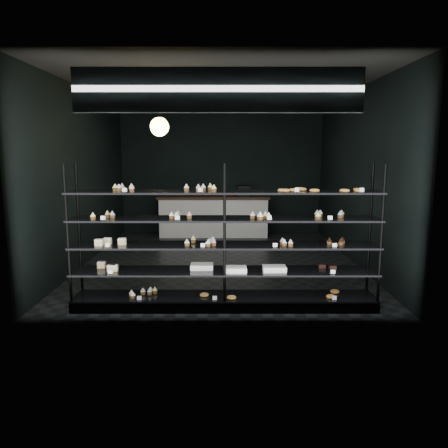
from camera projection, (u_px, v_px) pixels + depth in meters
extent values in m
cube|color=black|center=(220.00, 261.00, 8.27)|extent=(5.00, 6.00, 0.01)
cube|color=black|center=(220.00, 86.00, 7.74)|extent=(5.00, 6.00, 0.01)
cube|color=black|center=(221.00, 169.00, 10.96)|extent=(5.00, 0.01, 3.20)
cube|color=black|center=(218.00, 192.00, 5.05)|extent=(5.00, 0.01, 3.20)
cube|color=black|center=(84.00, 177.00, 8.00)|extent=(0.01, 6.00, 3.20)
cube|color=black|center=(356.00, 177.00, 8.01)|extent=(0.01, 6.00, 3.20)
cube|color=black|center=(224.00, 303.00, 5.85)|extent=(4.00, 0.50, 0.12)
cylinder|color=black|center=(68.00, 239.00, 5.47)|extent=(0.04, 0.04, 1.85)
cylinder|color=black|center=(79.00, 232.00, 5.91)|extent=(0.04, 0.04, 1.85)
cylinder|color=black|center=(225.00, 239.00, 5.47)|extent=(0.04, 0.04, 1.85)
cylinder|color=black|center=(224.00, 232.00, 5.91)|extent=(0.04, 0.04, 1.85)
cylinder|color=black|center=(381.00, 239.00, 5.48)|extent=(0.04, 0.04, 1.85)
cylinder|color=black|center=(370.00, 232.00, 5.91)|extent=(0.04, 0.04, 1.85)
cube|color=black|center=(224.00, 296.00, 5.83)|extent=(4.00, 0.50, 0.03)
cube|color=black|center=(224.00, 271.00, 5.77)|extent=(4.00, 0.50, 0.02)
cube|color=black|center=(225.00, 245.00, 5.71)|extent=(4.00, 0.50, 0.02)
cube|color=black|center=(225.00, 219.00, 5.66)|extent=(4.00, 0.50, 0.02)
cube|color=black|center=(225.00, 192.00, 5.60)|extent=(4.00, 0.50, 0.02)
cube|color=white|center=(122.00, 190.00, 5.41)|extent=(0.06, 0.04, 0.06)
cube|color=white|center=(199.00, 190.00, 5.41)|extent=(0.06, 0.04, 0.06)
cube|color=white|center=(299.00, 190.00, 5.41)|extent=(0.05, 0.04, 0.06)
cube|color=white|center=(361.00, 190.00, 5.41)|extent=(0.06, 0.04, 0.06)
cube|color=white|center=(105.00, 218.00, 5.47)|extent=(0.06, 0.04, 0.06)
cube|color=white|center=(177.00, 218.00, 5.47)|extent=(0.05, 0.04, 0.06)
cube|color=white|center=(266.00, 218.00, 5.47)|extent=(0.05, 0.04, 0.06)
cube|color=white|center=(333.00, 218.00, 5.47)|extent=(0.06, 0.04, 0.06)
cube|color=white|center=(108.00, 245.00, 5.53)|extent=(0.06, 0.04, 0.06)
cube|color=white|center=(200.00, 245.00, 5.53)|extent=(0.06, 0.04, 0.06)
cube|color=white|center=(278.00, 245.00, 5.53)|extent=(0.05, 0.04, 0.06)
cube|color=white|center=(337.00, 245.00, 5.53)|extent=(0.06, 0.04, 0.06)
cube|color=white|center=(111.00, 272.00, 5.59)|extent=(0.06, 0.04, 0.06)
cube|color=white|center=(334.00, 272.00, 5.59)|extent=(0.06, 0.04, 0.06)
cube|color=white|center=(139.00, 298.00, 5.65)|extent=(0.06, 0.04, 0.06)
cube|color=white|center=(218.00, 298.00, 5.65)|extent=(0.05, 0.04, 0.06)
cube|color=white|center=(332.00, 298.00, 5.65)|extent=(0.06, 0.04, 0.06)
cube|color=#100C3F|center=(218.00, 90.00, 4.93)|extent=(3.20, 0.04, 0.45)
cube|color=white|center=(218.00, 90.00, 4.91)|extent=(3.30, 0.02, 0.50)
cylinder|color=black|center=(159.00, 99.00, 6.96)|extent=(0.01, 0.01, 0.58)
sphere|color=#FFCE59|center=(160.00, 127.00, 7.03)|extent=(0.30, 0.30, 0.30)
cube|color=silver|center=(214.00, 217.00, 10.66)|extent=(2.59, 0.60, 0.92)
cube|color=black|center=(214.00, 197.00, 10.58)|extent=(2.69, 0.65, 0.06)
cube|color=black|center=(244.00, 191.00, 10.55)|extent=(0.30, 0.30, 0.25)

